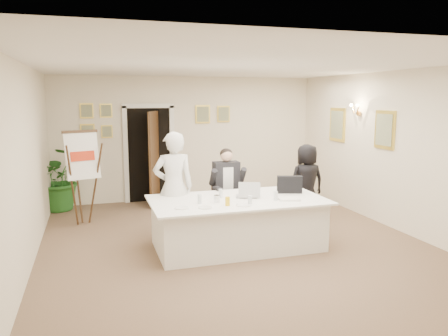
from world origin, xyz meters
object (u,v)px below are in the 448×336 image
potted_palm (60,178)px  steel_jug (217,199)px  standing_woman (307,182)px  standing_man (174,187)px  laptop_bag (290,185)px  flip_chart (82,183)px  conference_table (237,223)px  paper_stack (289,199)px  laptop (247,188)px  oj_glass (228,201)px  seated_man (227,188)px

potted_palm → steel_jug: potted_palm is taller
standing_woman → steel_jug: standing_woman is taller
standing_man → laptop_bag: standing_man is taller
flip_chart → conference_table: bearing=-40.4°
standing_man → paper_stack: (1.63, -0.88, -0.11)m
potted_palm → laptop_bag: bearing=-39.8°
flip_chart → laptop_bag: size_ratio=4.23×
standing_man → laptop: 1.18m
flip_chart → potted_palm: (-0.47, 1.30, -0.13)m
steel_jug → laptop: bearing=21.3°
laptop_bag → oj_glass: 1.34m
laptop → paper_stack: laptop is taller
standing_woman → steel_jug: 2.54m
standing_man → laptop_bag: (1.85, -0.43, 0.02)m
conference_table → paper_stack: (0.73, -0.30, 0.40)m
steel_jug → laptop_bag: bearing=11.7°
flip_chart → laptop: 3.14m
potted_palm → paper_stack: (3.53, -3.58, 0.12)m
standing_woman → oj_glass: (-2.08, -1.54, 0.11)m
seated_man → laptop_bag: (0.80, -0.90, 0.19)m
standing_man → flip_chart: bearing=-44.0°
flip_chart → standing_woman: 4.21m
flip_chart → potted_palm: flip_chart is taller
paper_stack → seated_man: bearing=113.0°
conference_table → steel_jug: 0.59m
seated_man → steel_jug: size_ratio=13.24×
flip_chart → laptop_bag: (3.28, -1.82, 0.12)m
standing_man → oj_glass: (0.62, -0.94, -0.06)m
flip_chart → standing_woman: flip_chart is taller
steel_jug → paper_stack: bearing=-9.1°
standing_man → paper_stack: size_ratio=5.74×
laptop_bag → steel_jug: bearing=-150.8°
seated_man → standing_man: standing_man is taller
standing_woman → potted_palm: 5.06m
flip_chart → paper_stack: (3.06, -2.28, -0.00)m
paper_stack → flip_chart: bearing=143.4°
conference_table → potted_palm: 4.32m
oj_glass → paper_stack: bearing=3.6°
seated_man → potted_palm: 3.70m
oj_glass → standing_man: bearing=123.2°
laptop → paper_stack: size_ratio=1.15×
oj_glass → steel_jug: bearing=111.0°
standing_man → potted_palm: bearing=-54.6°
seated_man → laptop_bag: bearing=-52.7°
seated_man → standing_man: size_ratio=0.81×
conference_table → flip_chart: (-2.33, 1.98, 0.40)m
potted_palm → steel_jug: size_ratio=12.14×
laptop_bag → potted_palm: bearing=157.6°
flip_chart → oj_glass: size_ratio=13.20×
standing_man → laptop_bag: size_ratio=4.43×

